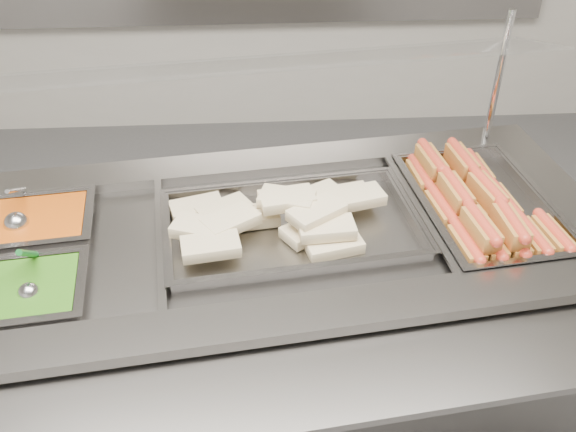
{
  "coord_description": "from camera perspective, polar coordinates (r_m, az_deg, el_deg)",
  "views": [
    {
      "loc": [
        -0.01,
        -0.81,
        1.74
      ],
      "look_at": [
        0.06,
        0.45,
        0.82
      ],
      "focal_mm": 40.0,
      "sensor_mm": 36.0,
      "label": 1
    }
  ],
  "objects": [
    {
      "name": "ladle",
      "position": [
        1.7,
        -22.98,
        -0.47
      ],
      "size": [
        0.06,
        0.17,
        0.13
      ],
      "color": "#BABAC0",
      "rests_on": "pan_beans"
    },
    {
      "name": "steam_counter",
      "position": [
        1.84,
        -1.39,
        -10.81
      ],
      "size": [
        1.75,
        0.94,
        0.8
      ],
      "color": "slate",
      "rests_on": "ground"
    },
    {
      "name": "tray_rail",
      "position": [
        1.27,
        1.85,
        -14.51
      ],
      "size": [
        1.62,
        0.52,
        0.05
      ],
      "color": "gray",
      "rests_on": "steam_counter"
    },
    {
      "name": "pan_hotdogs",
      "position": [
        1.75,
        16.73,
        0.3
      ],
      "size": [
        0.36,
        0.52,
        0.09
      ],
      "color": "gray",
      "rests_on": "steam_counter"
    },
    {
      "name": "pan_peas",
      "position": [
        1.53,
        -22.63,
        -6.99
      ],
      "size": [
        0.29,
        0.24,
        0.09
      ],
      "color": "gray",
      "rests_on": "steam_counter"
    },
    {
      "name": "hotdogs_in_buns",
      "position": [
        1.71,
        16.33,
        1.19
      ],
      "size": [
        0.32,
        0.48,
        0.1
      ],
      "color": "#955C1F",
      "rests_on": "pan_hotdogs"
    },
    {
      "name": "pan_wraps",
      "position": [
        1.59,
        0.32,
        -1.23
      ],
      "size": [
        0.64,
        0.43,
        0.06
      ],
      "color": "gray",
      "rests_on": "steam_counter"
    },
    {
      "name": "tortilla_wraps",
      "position": [
        1.58,
        -0.85,
        0.07
      ],
      "size": [
        0.56,
        0.33,
        0.09
      ],
      "color": "#D1BE8C",
      "rests_on": "pan_wraps"
    },
    {
      "name": "sneeze_guard",
      "position": [
        1.57,
        -2.97,
        12.98
      ],
      "size": [
        1.49,
        0.44,
        0.39
      ],
      "color": "silver",
      "rests_on": "steam_counter"
    },
    {
      "name": "pan_beans",
      "position": [
        1.73,
        -21.46,
        -1.23
      ],
      "size": [
        0.29,
        0.24,
        0.09
      ],
      "color": "gray",
      "rests_on": "steam_counter"
    },
    {
      "name": "serving_spoon",
      "position": [
        1.49,
        -22.04,
        -5.78
      ],
      "size": [
        0.05,
        0.15,
        0.13
      ],
      "color": "#BABAC0",
      "rests_on": "pan_peas"
    }
  ]
}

